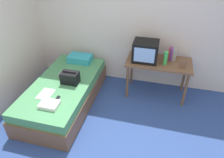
{
  "coord_description": "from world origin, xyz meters",
  "views": [
    {
      "loc": [
        0.58,
        -1.76,
        2.54
      ],
      "look_at": [
        -0.15,
        1.09,
        0.54
      ],
      "focal_mm": 32.76,
      "sensor_mm": 36.0,
      "label": 1
    }
  ],
  "objects_px": {
    "water_bottle": "(166,58)",
    "pillow": "(80,59)",
    "desk": "(158,66)",
    "picture_frame": "(183,64)",
    "bed": "(64,93)",
    "remote_dark": "(57,99)",
    "tv": "(145,51)",
    "book_row": "(172,54)",
    "handbag": "(70,78)",
    "remote_silver": "(60,74)",
    "magazine": "(46,94)",
    "folded_towel": "(50,104)"
  },
  "relations": [
    {
      "from": "tv",
      "to": "remote_silver",
      "type": "xyz_separation_m",
      "value": [
        -1.48,
        -0.47,
        -0.42
      ]
    },
    {
      "from": "picture_frame",
      "to": "bed",
      "type": "bearing_deg",
      "value": -164.04
    },
    {
      "from": "water_bottle",
      "to": "desk",
      "type": "bearing_deg",
      "value": 139.81
    },
    {
      "from": "book_row",
      "to": "magazine",
      "type": "bearing_deg",
      "value": -147.52
    },
    {
      "from": "water_bottle",
      "to": "pillow",
      "type": "bearing_deg",
      "value": 175.17
    },
    {
      "from": "water_bottle",
      "to": "book_row",
      "type": "distance_m",
      "value": 0.24
    },
    {
      "from": "remote_dark",
      "to": "water_bottle",
      "type": "bearing_deg",
      "value": 34.93
    },
    {
      "from": "tv",
      "to": "folded_towel",
      "type": "relative_size",
      "value": 1.57
    },
    {
      "from": "bed",
      "to": "remote_dark",
      "type": "xyz_separation_m",
      "value": [
        0.13,
        -0.46,
        0.25
      ]
    },
    {
      "from": "tv",
      "to": "pillow",
      "type": "bearing_deg",
      "value": 176.68
    },
    {
      "from": "desk",
      "to": "handbag",
      "type": "height_order",
      "value": "desk"
    },
    {
      "from": "remote_silver",
      "to": "folded_towel",
      "type": "relative_size",
      "value": 0.51
    },
    {
      "from": "book_row",
      "to": "folded_towel",
      "type": "xyz_separation_m",
      "value": [
        -1.72,
        -1.46,
        -0.34
      ]
    },
    {
      "from": "picture_frame",
      "to": "folded_towel",
      "type": "distance_m",
      "value": 2.26
    },
    {
      "from": "desk",
      "to": "picture_frame",
      "type": "distance_m",
      "value": 0.45
    },
    {
      "from": "remote_dark",
      "to": "remote_silver",
      "type": "height_order",
      "value": "same"
    },
    {
      "from": "water_bottle",
      "to": "folded_towel",
      "type": "relative_size",
      "value": 0.86
    },
    {
      "from": "bed",
      "to": "book_row",
      "type": "xyz_separation_m",
      "value": [
        1.81,
        0.84,
        0.61
      ]
    },
    {
      "from": "pillow",
      "to": "magazine",
      "type": "height_order",
      "value": "pillow"
    },
    {
      "from": "handbag",
      "to": "remote_dark",
      "type": "relative_size",
      "value": 1.92
    },
    {
      "from": "book_row",
      "to": "remote_silver",
      "type": "distance_m",
      "value": 2.08
    },
    {
      "from": "pillow",
      "to": "remote_silver",
      "type": "distance_m",
      "value": 0.58
    },
    {
      "from": "desk",
      "to": "pillow",
      "type": "xyz_separation_m",
      "value": [
        -1.57,
        0.06,
        -0.09
      ]
    },
    {
      "from": "handbag",
      "to": "folded_towel",
      "type": "xyz_separation_m",
      "value": [
        -0.05,
        -0.65,
        -0.07
      ]
    },
    {
      "from": "picture_frame",
      "to": "pillow",
      "type": "height_order",
      "value": "picture_frame"
    },
    {
      "from": "bed",
      "to": "folded_towel",
      "type": "bearing_deg",
      "value": -81.92
    },
    {
      "from": "desk",
      "to": "picture_frame",
      "type": "xyz_separation_m",
      "value": [
        0.4,
        -0.14,
        0.16
      ]
    },
    {
      "from": "desk",
      "to": "pillow",
      "type": "distance_m",
      "value": 1.57
    },
    {
      "from": "desk",
      "to": "remote_dark",
      "type": "height_order",
      "value": "desk"
    },
    {
      "from": "desk",
      "to": "remote_silver",
      "type": "height_order",
      "value": "desk"
    },
    {
      "from": "magazine",
      "to": "water_bottle",
      "type": "bearing_deg",
      "value": 29.24
    },
    {
      "from": "picture_frame",
      "to": "handbag",
      "type": "distance_m",
      "value": 1.94
    },
    {
      "from": "picture_frame",
      "to": "magazine",
      "type": "distance_m",
      "value": 2.33
    },
    {
      "from": "desk",
      "to": "remote_silver",
      "type": "distance_m",
      "value": 1.81
    },
    {
      "from": "water_bottle",
      "to": "picture_frame",
      "type": "height_order",
      "value": "water_bottle"
    },
    {
      "from": "picture_frame",
      "to": "pillow",
      "type": "xyz_separation_m",
      "value": [
        -1.96,
        0.2,
        -0.26
      ]
    },
    {
      "from": "book_row",
      "to": "remote_dark",
      "type": "bearing_deg",
      "value": -142.17
    },
    {
      "from": "remote_dark",
      "to": "remote_silver",
      "type": "bearing_deg",
      "value": 111.94
    },
    {
      "from": "tv",
      "to": "book_row",
      "type": "bearing_deg",
      "value": 17.29
    },
    {
      "from": "tv",
      "to": "pillow",
      "type": "xyz_separation_m",
      "value": [
        -1.31,
        0.08,
        -0.37
      ]
    },
    {
      "from": "book_row",
      "to": "bed",
      "type": "bearing_deg",
      "value": -155.07
    },
    {
      "from": "folded_towel",
      "to": "remote_dark",
      "type": "bearing_deg",
      "value": 76.0
    },
    {
      "from": "handbag",
      "to": "remote_silver",
      "type": "distance_m",
      "value": 0.36
    },
    {
      "from": "folded_towel",
      "to": "picture_frame",
      "type": "bearing_deg",
      "value": 32.02
    },
    {
      "from": "folded_towel",
      "to": "bed",
      "type": "bearing_deg",
      "value": 98.08
    },
    {
      "from": "bed",
      "to": "remote_dark",
      "type": "bearing_deg",
      "value": -74.76
    },
    {
      "from": "picture_frame",
      "to": "magazine",
      "type": "bearing_deg",
      "value": -155.65
    },
    {
      "from": "water_bottle",
      "to": "pillow",
      "type": "height_order",
      "value": "water_bottle"
    },
    {
      "from": "bed",
      "to": "remote_dark",
      "type": "height_order",
      "value": "remote_dark"
    },
    {
      "from": "remote_silver",
      "to": "folded_towel",
      "type": "distance_m",
      "value": 0.88
    }
  ]
}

